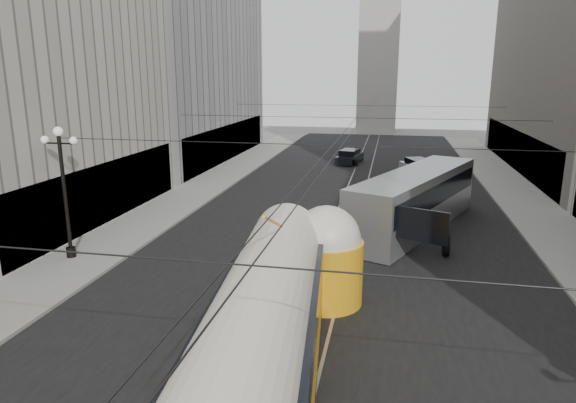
% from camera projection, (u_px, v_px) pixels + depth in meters
% --- Properties ---
extents(road, '(20.00, 85.00, 0.02)m').
position_uv_depth(road, '(352.00, 202.00, 36.61)').
color(road, black).
rests_on(road, ground).
extents(sidewalk_left, '(4.00, 72.00, 0.15)m').
position_uv_depth(sidewalk_left, '(209.00, 184.00, 42.24)').
color(sidewalk_left, gray).
rests_on(sidewalk_left, ground).
extents(sidewalk_right, '(4.00, 72.00, 0.15)m').
position_uv_depth(sidewalk_right, '(520.00, 198.00, 37.61)').
color(sidewalk_right, gray).
rests_on(sidewalk_right, ground).
extents(rail_left, '(0.12, 85.00, 0.04)m').
position_uv_depth(rail_left, '(341.00, 201.00, 36.76)').
color(rail_left, gray).
rests_on(rail_left, ground).
extents(rail_right, '(0.12, 85.00, 0.04)m').
position_uv_depth(rail_right, '(362.00, 202.00, 36.47)').
color(rail_right, gray).
rests_on(rail_right, ground).
extents(building_left_far, '(12.60, 28.60, 28.60)m').
position_uv_depth(building_left_far, '(170.00, 19.00, 51.75)').
color(building_left_far, '#999999').
rests_on(building_left_far, ground).
extents(distant_tower, '(6.00, 6.00, 31.36)m').
position_uv_depth(distant_tower, '(380.00, 33.00, 78.16)').
color(distant_tower, '#B2AFA8').
rests_on(distant_tower, ground).
extents(lamppost_left_mid, '(1.86, 0.44, 6.37)m').
position_uv_depth(lamppost_left_mid, '(64.00, 185.00, 24.35)').
color(lamppost_left_mid, black).
rests_on(lamppost_left_mid, sidewalk_left).
extents(catenary, '(25.00, 72.00, 0.23)m').
position_uv_depth(catenary, '(355.00, 120.00, 34.21)').
color(catenary, black).
rests_on(catenary, ground).
extents(streetcar, '(4.45, 18.26, 4.02)m').
position_uv_depth(streetcar, '(257.00, 356.00, 12.95)').
color(streetcar, '#F4A715').
rests_on(streetcar, ground).
extents(city_bus, '(7.81, 13.87, 3.39)m').
position_uv_depth(city_bus, '(416.00, 198.00, 29.93)').
color(city_bus, '#979A9C').
rests_on(city_bus, ground).
extents(sedan_white_far, '(3.43, 4.89, 1.43)m').
position_uv_depth(sedan_white_far, '(418.00, 167.00, 46.54)').
color(sedan_white_far, beige).
rests_on(sedan_white_far, ground).
extents(sedan_dark_far, '(2.67, 4.72, 1.40)m').
position_uv_depth(sedan_dark_far, '(349.00, 157.00, 52.38)').
color(sedan_dark_far, black).
rests_on(sedan_dark_far, ground).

